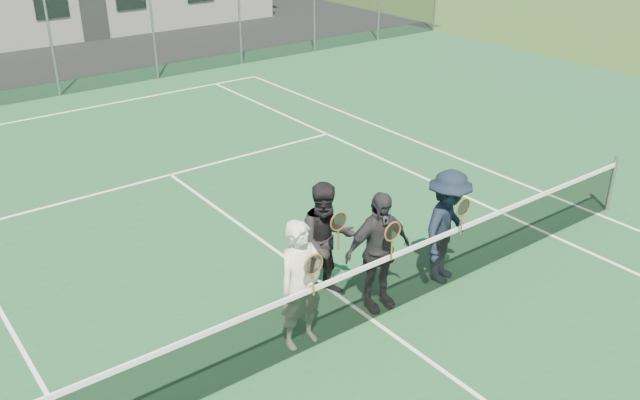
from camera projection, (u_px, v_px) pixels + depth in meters
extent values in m
plane|color=#274418|center=(1.00, 53.00, 23.92)|extent=(220.00, 220.00, 0.00)
cube|color=#1C4C2B|center=(372.00, 320.00, 9.50)|extent=(30.00, 30.00, 0.02)
cube|color=white|center=(80.00, 110.00, 18.06)|extent=(10.97, 0.06, 0.01)
cube|color=white|center=(597.00, 214.00, 12.47)|extent=(0.06, 23.77, 0.01)
cube|color=white|center=(551.00, 235.00, 11.73)|extent=(0.06, 23.77, 0.01)
cube|color=white|center=(170.00, 175.00, 14.11)|extent=(8.23, 0.06, 0.01)
cube|color=white|center=(372.00, 320.00, 9.49)|extent=(0.06, 12.80, 0.01)
cylinder|color=slate|center=(612.00, 184.00, 12.41)|extent=(0.08, 0.08, 1.10)
cube|color=black|center=(373.00, 292.00, 9.30)|extent=(11.60, 0.02, 0.88)
cube|color=white|center=(374.00, 264.00, 9.10)|extent=(11.60, 0.03, 0.07)
cylinder|color=slate|center=(51.00, 43.00, 18.59)|extent=(0.07, 0.07, 3.00)
cylinder|color=slate|center=(153.00, 30.00, 20.21)|extent=(0.07, 0.07, 3.00)
cylinder|color=slate|center=(240.00, 19.00, 21.84)|extent=(0.07, 0.07, 3.00)
cylinder|color=slate|center=(314.00, 9.00, 23.47)|extent=(0.07, 0.07, 3.00)
cylinder|color=slate|center=(379.00, 0.00, 25.10)|extent=(0.07, 0.07, 3.00)
cube|color=black|center=(51.00, 43.00, 18.59)|extent=(30.00, 0.03, 3.00)
cube|color=#2D2D33|center=(94.00, 14.00, 25.37)|extent=(1.00, 0.06, 2.00)
cube|color=black|center=(51.00, 4.00, 24.34)|extent=(1.20, 0.06, 1.00)
imported|color=silver|center=(301.00, 285.00, 8.66)|extent=(0.67, 0.45, 1.80)
torus|color=brown|center=(313.00, 265.00, 8.28)|extent=(0.29, 0.02, 0.29)
cylinder|color=black|center=(313.00, 265.00, 8.28)|extent=(0.25, 0.00, 0.25)
cylinder|color=brown|center=(314.00, 284.00, 8.40)|extent=(0.03, 0.03, 0.32)
imported|color=black|center=(327.00, 241.00, 9.70)|extent=(1.03, 0.90, 1.80)
torus|color=brown|center=(339.00, 221.00, 9.32)|extent=(0.29, 0.02, 0.29)
cylinder|color=black|center=(339.00, 221.00, 9.32)|extent=(0.25, 0.00, 0.25)
cylinder|color=brown|center=(338.00, 239.00, 9.44)|extent=(0.03, 0.03, 0.32)
imported|color=#252429|center=(378.00, 251.00, 9.43)|extent=(1.10, 0.58, 1.80)
torus|color=brown|center=(393.00, 232.00, 9.05)|extent=(0.29, 0.02, 0.29)
cylinder|color=black|center=(393.00, 232.00, 9.05)|extent=(0.25, 0.00, 0.25)
cylinder|color=brown|center=(392.00, 250.00, 9.17)|extent=(0.03, 0.03, 0.32)
imported|color=black|center=(447.00, 227.00, 10.09)|extent=(1.33, 1.04, 1.80)
torus|color=brown|center=(463.00, 207.00, 9.71)|extent=(0.29, 0.02, 0.29)
cylinder|color=black|center=(463.00, 207.00, 9.71)|extent=(0.25, 0.00, 0.25)
cylinder|color=brown|center=(462.00, 225.00, 9.83)|extent=(0.03, 0.03, 0.32)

